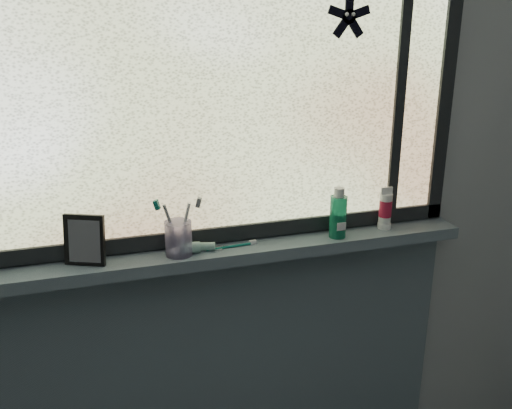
{
  "coord_description": "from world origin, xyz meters",
  "views": [
    {
      "loc": [
        -0.41,
        -0.4,
        1.74
      ],
      "look_at": [
        0.04,
        1.05,
        1.22
      ],
      "focal_mm": 40.0,
      "sensor_mm": 36.0,
      "label": 1
    }
  ],
  "objects": [
    {
      "name": "sill_apron",
      "position": [
        0.0,
        1.29,
        0.49
      ],
      "size": [
        1.62,
        0.02,
        0.98
      ],
      "primitive_type": "cube",
      "color": "slate",
      "rests_on": "floor"
    },
    {
      "name": "cream_tube",
      "position": [
        0.56,
        1.23,
        1.1
      ],
      "size": [
        0.05,
        0.05,
        0.11
      ],
      "primitive_type": "cylinder",
      "rotation": [
        0.0,
        0.0,
        0.29
      ],
      "color": "silver",
      "rests_on": "windowsill"
    },
    {
      "name": "mouthwash_bottle",
      "position": [
        0.37,
        1.21,
        1.11
      ],
      "size": [
        0.07,
        0.07,
        0.14
      ],
      "primitive_type": "cylinder",
      "rotation": [
        0.0,
        0.0,
        0.3
      ],
      "color": "#1D9669",
      "rests_on": "windowsill"
    },
    {
      "name": "vanity_mirror",
      "position": [
        -0.44,
        1.23,
        1.1
      ],
      "size": [
        0.14,
        0.11,
        0.15
      ],
      "primitive_type": "cube",
      "rotation": [
        0.0,
        0.0,
        -0.42
      ],
      "color": "black",
      "rests_on": "windowsill"
    },
    {
      "name": "toothbrush_lying",
      "position": [
        -0.0,
        1.22,
        1.03
      ],
      "size": [
        0.18,
        0.03,
        0.01
      ],
      "primitive_type": null,
      "rotation": [
        0.0,
        0.0,
        0.08
      ],
      "color": "#0B6A5D",
      "rests_on": "windowsill"
    },
    {
      "name": "frame_mullion",
      "position": [
        0.6,
        1.28,
        1.53
      ],
      "size": [
        0.03,
        0.03,
        1.0
      ],
      "primitive_type": "cube",
      "color": "black",
      "rests_on": "wall_back"
    },
    {
      "name": "wall_back",
      "position": [
        0.0,
        1.3,
        1.25
      ],
      "size": [
        3.0,
        0.01,
        2.5
      ],
      "primitive_type": "cube",
      "color": "#9EA3A8",
      "rests_on": "ground"
    },
    {
      "name": "frame_right",
      "position": [
        0.78,
        1.28,
        1.53
      ],
      "size": [
        0.05,
        0.03,
        1.1
      ],
      "primitive_type": "cube",
      "color": "black",
      "rests_on": "wall_back"
    },
    {
      "name": "windowsill",
      "position": [
        0.0,
        1.23,
        1.0
      ],
      "size": [
        1.62,
        0.14,
        0.04
      ],
      "primitive_type": "cube",
      "color": "slate",
      "rests_on": "wall_back"
    },
    {
      "name": "window_pane",
      "position": [
        0.0,
        1.28,
        1.53
      ],
      "size": [
        1.5,
        0.01,
        1.0
      ],
      "primitive_type": "cube",
      "color": "silver",
      "rests_on": "wall_back"
    },
    {
      "name": "frame_bottom",
      "position": [
        0.0,
        1.28,
        1.05
      ],
      "size": [
        1.6,
        0.03,
        0.05
      ],
      "primitive_type": "cube",
      "color": "black",
      "rests_on": "windowsill"
    },
    {
      "name": "toothpaste_tube",
      "position": [
        -0.11,
        1.22,
        1.04
      ],
      "size": [
        0.2,
        0.07,
        0.04
      ],
      "primitive_type": null,
      "rotation": [
        0.0,
        0.0,
        -0.14
      ],
      "color": "silver",
      "rests_on": "windowsill"
    },
    {
      "name": "toothbrush_cup",
      "position": [
        -0.16,
        1.22,
        1.07
      ],
      "size": [
        0.11,
        0.11,
        0.11
      ],
      "primitive_type": "cylinder",
      "rotation": [
        0.0,
        0.0,
        -0.36
      ],
      "color": "#B5A7DE",
      "rests_on": "windowsill"
    },
    {
      "name": "starfish_sticker",
      "position": [
        0.4,
        1.27,
        1.72
      ],
      "size": [
        0.15,
        0.02,
        0.15
      ],
      "primitive_type": null,
      "color": "black",
      "rests_on": "window_pane"
    }
  ]
}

